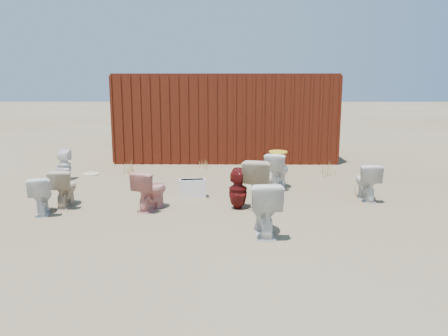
{
  "coord_description": "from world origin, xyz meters",
  "views": [
    {
      "loc": [
        0.09,
        -7.53,
        2.09
      ],
      "look_at": [
        0.0,
        0.6,
        0.55
      ],
      "focal_mm": 35.0,
      "sensor_mm": 36.0,
      "label": 1
    }
  ],
  "objects_px": {
    "loose_tank": "(192,188)",
    "toilet_back_e": "(275,169)",
    "toilet_front_c": "(264,208)",
    "toilet_back_beige_left": "(64,188)",
    "shipping_container": "(226,117)",
    "toilet_back_a": "(64,165)",
    "toilet_front_maroon": "(238,189)",
    "toilet_back_beige_right": "(260,182)",
    "toilet_back_yellowlid": "(278,170)",
    "toilet_front_a": "(41,195)",
    "toilet_front_e": "(367,181)",
    "toilet_front_pink": "(151,190)"
  },
  "relations": [
    {
      "from": "toilet_front_maroon",
      "to": "toilet_back_e",
      "type": "bearing_deg",
      "value": -94.21
    },
    {
      "from": "toilet_front_c",
      "to": "toilet_back_beige_left",
      "type": "distance_m",
      "value": 3.67
    },
    {
      "from": "toilet_front_pink",
      "to": "toilet_back_yellowlid",
      "type": "xyz_separation_m",
      "value": [
        2.34,
        1.62,
        0.03
      ]
    },
    {
      "from": "toilet_back_yellowlid",
      "to": "toilet_back_beige_left",
      "type": "bearing_deg",
      "value": 40.36
    },
    {
      "from": "toilet_front_maroon",
      "to": "toilet_back_beige_right",
      "type": "distance_m",
      "value": 0.46
    },
    {
      "from": "toilet_front_e",
      "to": "toilet_back_yellowlid",
      "type": "distance_m",
      "value": 1.8
    },
    {
      "from": "shipping_container",
      "to": "toilet_front_maroon",
      "type": "relative_size",
      "value": 8.65
    },
    {
      "from": "toilet_front_pink",
      "to": "toilet_front_c",
      "type": "relative_size",
      "value": 0.87
    },
    {
      "from": "toilet_back_beige_right",
      "to": "toilet_front_maroon",
      "type": "bearing_deg",
      "value": 45.92
    },
    {
      "from": "toilet_back_yellowlid",
      "to": "toilet_front_c",
      "type": "bearing_deg",
      "value": 100.06
    },
    {
      "from": "toilet_front_e",
      "to": "loose_tank",
      "type": "height_order",
      "value": "toilet_front_e"
    },
    {
      "from": "toilet_front_a",
      "to": "toilet_front_c",
      "type": "bearing_deg",
      "value": 147.39
    },
    {
      "from": "toilet_back_beige_right",
      "to": "shipping_container",
      "type": "bearing_deg",
      "value": -67.05
    },
    {
      "from": "shipping_container",
      "to": "toilet_back_e",
      "type": "distance_m",
      "value": 3.78
    },
    {
      "from": "toilet_front_a",
      "to": "toilet_back_beige_right",
      "type": "xyz_separation_m",
      "value": [
        3.64,
        0.57,
        0.1
      ]
    },
    {
      "from": "toilet_back_yellowlid",
      "to": "toilet_back_e",
      "type": "bearing_deg",
      "value": -67.59
    },
    {
      "from": "toilet_back_beige_left",
      "to": "toilet_back_yellowlid",
      "type": "distance_m",
      "value": 4.14
    },
    {
      "from": "toilet_front_a",
      "to": "toilet_back_beige_left",
      "type": "distance_m",
      "value": 0.51
    },
    {
      "from": "toilet_front_c",
      "to": "loose_tank",
      "type": "distance_m",
      "value": 2.4
    },
    {
      "from": "shipping_container",
      "to": "toilet_front_c",
      "type": "height_order",
      "value": "shipping_container"
    },
    {
      "from": "toilet_front_e",
      "to": "toilet_back_a",
      "type": "height_order",
      "value": "toilet_front_e"
    },
    {
      "from": "toilet_front_a",
      "to": "toilet_front_maroon",
      "type": "relative_size",
      "value": 0.92
    },
    {
      "from": "shipping_container",
      "to": "loose_tank",
      "type": "relative_size",
      "value": 12.0
    },
    {
      "from": "loose_tank",
      "to": "toilet_back_e",
      "type": "bearing_deg",
      "value": 26.26
    },
    {
      "from": "toilet_back_beige_right",
      "to": "toilet_back_yellowlid",
      "type": "distance_m",
      "value": 1.42
    },
    {
      "from": "toilet_front_e",
      "to": "toilet_back_beige_left",
      "type": "height_order",
      "value": "toilet_front_e"
    },
    {
      "from": "toilet_back_a",
      "to": "toilet_back_beige_left",
      "type": "relative_size",
      "value": 1.03
    },
    {
      "from": "shipping_container",
      "to": "toilet_front_maroon",
      "type": "height_order",
      "value": "shipping_container"
    },
    {
      "from": "toilet_front_e",
      "to": "toilet_back_e",
      "type": "bearing_deg",
      "value": -39.83
    },
    {
      "from": "shipping_container",
      "to": "toilet_back_beige_right",
      "type": "relative_size",
      "value": 7.1
    },
    {
      "from": "toilet_front_c",
      "to": "toilet_back_beige_left",
      "type": "xyz_separation_m",
      "value": [
        -3.38,
        1.43,
        -0.06
      ]
    },
    {
      "from": "toilet_back_beige_right",
      "to": "toilet_back_beige_left",
      "type": "bearing_deg",
      "value": 17.67
    },
    {
      "from": "toilet_back_a",
      "to": "toilet_back_yellowlid",
      "type": "height_order",
      "value": "toilet_back_yellowlid"
    },
    {
      "from": "toilet_front_maroon",
      "to": "toilet_front_e",
      "type": "height_order",
      "value": "same"
    },
    {
      "from": "toilet_front_a",
      "to": "toilet_back_a",
      "type": "xyz_separation_m",
      "value": [
        -0.6,
        2.63,
        0.02
      ]
    },
    {
      "from": "toilet_back_a",
      "to": "toilet_front_a",
      "type": "bearing_deg",
      "value": 94.33
    },
    {
      "from": "shipping_container",
      "to": "loose_tank",
      "type": "xyz_separation_m",
      "value": [
        -0.6,
        -4.7,
        -1.02
      ]
    },
    {
      "from": "toilet_back_a",
      "to": "toilet_back_e",
      "type": "relative_size",
      "value": 1.09
    },
    {
      "from": "shipping_container",
      "to": "toilet_back_beige_right",
      "type": "xyz_separation_m",
      "value": [
        0.64,
        -5.24,
        -0.78
      ]
    },
    {
      "from": "loose_tank",
      "to": "toilet_front_a",
      "type": "bearing_deg",
      "value": -164.27
    },
    {
      "from": "toilet_front_maroon",
      "to": "toilet_back_e",
      "type": "relative_size",
      "value": 1.1
    },
    {
      "from": "toilet_front_maroon",
      "to": "toilet_back_e",
      "type": "xyz_separation_m",
      "value": [
        0.84,
        1.95,
        -0.03
      ]
    },
    {
      "from": "toilet_front_a",
      "to": "toilet_back_yellowlid",
      "type": "bearing_deg",
      "value": -172.69
    },
    {
      "from": "loose_tank",
      "to": "toilet_front_maroon",
      "type": "bearing_deg",
      "value": -51.03
    },
    {
      "from": "toilet_back_beige_left",
      "to": "toilet_back_a",
      "type": "bearing_deg",
      "value": -72.65
    },
    {
      "from": "toilet_front_a",
      "to": "toilet_front_e",
      "type": "xyz_separation_m",
      "value": [
        5.64,
        0.97,
        0.03
      ]
    },
    {
      "from": "toilet_front_e",
      "to": "toilet_front_c",
      "type": "bearing_deg",
      "value": 44.01
    },
    {
      "from": "toilet_back_beige_left",
      "to": "toilet_back_e",
      "type": "xyz_separation_m",
      "value": [
        3.87,
        1.83,
        -0.02
      ]
    },
    {
      "from": "shipping_container",
      "to": "toilet_back_a",
      "type": "height_order",
      "value": "shipping_container"
    },
    {
      "from": "shipping_container",
      "to": "toilet_front_c",
      "type": "distance_m",
      "value": 6.84
    }
  ]
}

